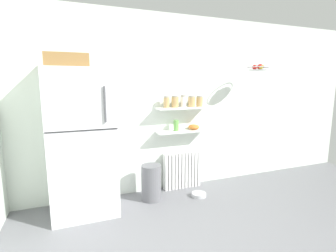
{
  "coord_description": "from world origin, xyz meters",
  "views": [
    {
      "loc": [
        -1.37,
        -1.48,
        1.6
      ],
      "look_at": [
        -0.19,
        1.6,
        1.05
      ],
      "focal_mm": 26.7,
      "sensor_mm": 36.0,
      "label": 1
    }
  ],
  "objects": [
    {
      "name": "radiator",
      "position": [
        0.16,
        1.92,
        0.28
      ],
      "size": [
        0.59,
        0.12,
        0.56
      ],
      "color": "white",
      "rests_on": "ground_plane"
    },
    {
      "name": "wall_shelf_lower",
      "position": [
        0.16,
        1.89,
        0.91
      ],
      "size": [
        0.81,
        0.22,
        0.02
      ],
      "primitive_type": "cube",
      "color": "white"
    },
    {
      "name": "back_wall",
      "position": [
        0.0,
        2.05,
        1.3
      ],
      "size": [
        7.04,
        0.1,
        2.6
      ],
      "primitive_type": "cube",
      "color": "silver",
      "rests_on": "ground_plane"
    },
    {
      "name": "vase",
      "position": [
        0.05,
        1.89,
        1.0
      ],
      "size": [
        0.08,
        0.08,
        0.16
      ],
      "primitive_type": "cylinder",
      "color": "#66A84C",
      "rests_on": "wall_shelf_lower"
    },
    {
      "name": "storage_jar_4",
      "position": [
        0.43,
        1.89,
        1.35
      ],
      "size": [
        0.1,
        0.1,
        0.16
      ],
      "color": "tan",
      "rests_on": "wall_shelf_upper"
    },
    {
      "name": "wall_shelf_upper",
      "position": [
        0.16,
        1.89,
        1.25
      ],
      "size": [
        0.81,
        0.22,
        0.02
      ],
      "primitive_type": "cube",
      "color": "white"
    },
    {
      "name": "storage_jar_3",
      "position": [
        0.3,
        1.89,
        1.35
      ],
      "size": [
        0.1,
        0.1,
        0.16
      ],
      "color": "tan",
      "rests_on": "wall_shelf_upper"
    },
    {
      "name": "refrigerator",
      "position": [
        -1.29,
        1.68,
        0.93
      ],
      "size": [
        0.77,
        0.68,
        1.94
      ],
      "color": "silver",
      "rests_on": "ground_plane"
    },
    {
      "name": "trash_bin",
      "position": [
        -0.41,
        1.69,
        0.25
      ],
      "size": [
        0.27,
        0.27,
        0.5
      ],
      "primitive_type": "cylinder",
      "color": "slate",
      "rests_on": "ground_plane"
    },
    {
      "name": "shelf_bowl",
      "position": [
        0.34,
        1.89,
        0.96
      ],
      "size": [
        0.17,
        0.17,
        0.08
      ],
      "primitive_type": "ellipsoid",
      "color": "orange",
      "rests_on": "wall_shelf_lower"
    },
    {
      "name": "hanging_fruit_basket",
      "position": [
        1.28,
        1.63,
        1.85
      ],
      "size": [
        0.32,
        0.32,
        0.1
      ],
      "color": "#B2B2B7"
    },
    {
      "name": "pet_food_bowl",
      "position": [
        0.26,
        1.53,
        0.03
      ],
      "size": [
        0.21,
        0.21,
        0.05
      ],
      "primitive_type": "cylinder",
      "color": "#B7B7BC",
      "rests_on": "ground_plane"
    },
    {
      "name": "storage_jar_0",
      "position": [
        -0.1,
        1.89,
        1.35
      ],
      "size": [
        0.08,
        0.08,
        0.17
      ],
      "color": "tan",
      "rests_on": "wall_shelf_upper"
    },
    {
      "name": "storage_jar_2",
      "position": [
        0.16,
        1.89,
        1.35
      ],
      "size": [
        0.08,
        0.08,
        0.18
      ],
      "color": "silver",
      "rests_on": "wall_shelf_upper"
    },
    {
      "name": "storage_jar_1",
      "position": [
        0.03,
        1.89,
        1.35
      ],
      "size": [
        0.1,
        0.1,
        0.17
      ],
      "color": "tan",
      "rests_on": "wall_shelf_upper"
    },
    {
      "name": "ground_plane",
      "position": [
        0.0,
        0.5,
        0.0
      ],
      "size": [
        7.04,
        7.04,
        0.0
      ],
      "primitive_type": "plane",
      "color": "slate"
    }
  ]
}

